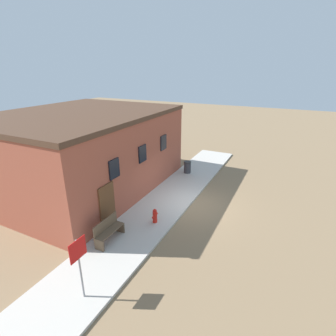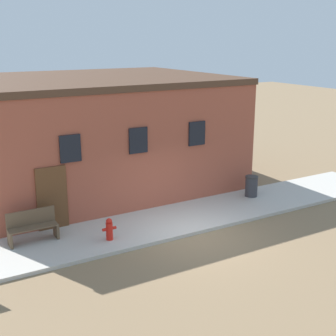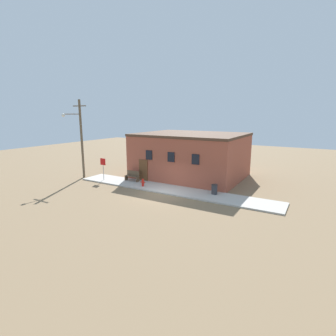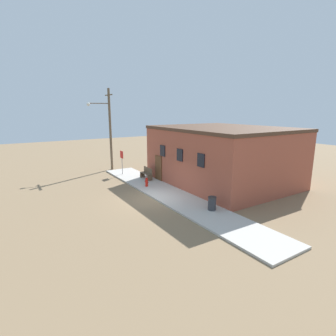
{
  "view_description": "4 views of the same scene",
  "coord_description": "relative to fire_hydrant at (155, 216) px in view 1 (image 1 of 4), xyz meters",
  "views": [
    {
      "loc": [
        -11.88,
        -4.41,
        7.01
      ],
      "look_at": [
        -0.19,
        1.33,
        1.97
      ],
      "focal_mm": 28.0,
      "sensor_mm": 36.0,
      "label": 1
    },
    {
      "loc": [
        -7.76,
        -11.58,
        6.15
      ],
      "look_at": [
        -0.19,
        1.33,
        1.97
      ],
      "focal_mm": 50.0,
      "sensor_mm": 36.0,
      "label": 2
    },
    {
      "loc": [
        11.09,
        -17.87,
        6.56
      ],
      "look_at": [
        -0.19,
        1.33,
        1.97
      ],
      "focal_mm": 28.0,
      "sensor_mm": 36.0,
      "label": 3
    },
    {
      "loc": [
        14.97,
        -8.19,
        5.93
      ],
      "look_at": [
        -0.19,
        1.33,
        1.97
      ],
      "focal_mm": 28.0,
      "sensor_mm": 36.0,
      "label": 4
    }
  ],
  "objects": [
    {
      "name": "ground_plane",
      "position": [
        2.57,
        -0.85,
        -0.47
      ],
      "size": [
        80.0,
        80.0,
        0.0
      ],
      "primitive_type": "plane",
      "color": "#846B4C"
    },
    {
      "name": "sidewalk",
      "position": [
        2.57,
        0.48,
        -0.41
      ],
      "size": [
        19.01,
        2.65,
        0.12
      ],
      "color": "#BCB7AD",
      "rests_on": "ground"
    },
    {
      "name": "brick_building",
      "position": [
        1.94,
        5.99,
        1.84
      ],
      "size": [
        10.58,
        8.51,
        4.62
      ],
      "color": "#9E4C38",
      "rests_on": "ground"
    },
    {
      "name": "fire_hydrant",
      "position": [
        0.0,
        0.0,
        0.0
      ],
      "size": [
        0.44,
        0.21,
        0.7
      ],
      "color": "red",
      "rests_on": "sidewalk"
    },
    {
      "name": "stop_sign",
      "position": [
        -4.78,
        -0.04,
        1.16
      ],
      "size": [
        0.66,
        0.06,
        2.17
      ],
      "color": "gray",
      "rests_on": "sidewalk"
    },
    {
      "name": "bench",
      "position": [
        -2.06,
        1.09,
        0.12
      ],
      "size": [
        1.49,
        0.44,
        0.98
      ],
      "color": "brown",
      "rests_on": "sidewalk"
    },
    {
      "name": "trash_bin",
      "position": [
        6.48,
        0.99,
        0.06
      ],
      "size": [
        0.51,
        0.51,
        0.82
      ],
      "color": "#333338",
      "rests_on": "sidewalk"
    }
  ]
}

